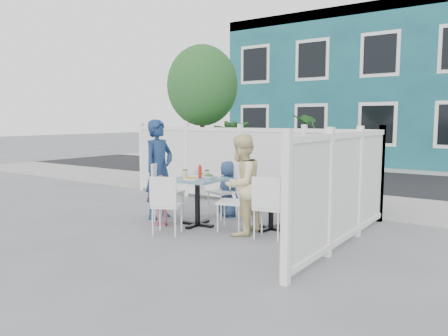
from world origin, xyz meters
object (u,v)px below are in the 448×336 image
Objects in this scene: main_table at (197,189)px; spare_table at (271,193)px; utility_cabinet at (186,160)px; chair_back at (226,186)px; chair_near at (165,201)px; chair_right at (236,197)px; woman at (241,185)px; chair_left at (164,187)px; toddler at (161,200)px; boy at (227,189)px; man at (159,169)px.

main_table is 1.00× the size of spare_table.
utility_cabinet is 4.36m from chair_back.
utility_cabinet is 5.50m from chair_near.
chair_right is 1.01m from chair_back.
chair_right is at bearing 151.14° from chair_back.
woman is at bearing 152.54° from chair_back.
chair_left is 1.48m from chair_right.
main_table is 0.95× the size of toddler.
chair_back is at bearing 118.60° from chair_left.
utility_cabinet is at bearing -162.68° from chair_left.
utility_cabinet reaches higher than boy.
main_table is 0.45× the size of man.
chair_right is (1.48, 0.08, -0.04)m from chair_left.
chair_back is 0.94× the size of boy.
boy reaches higher than chair_right.
chair_right is 0.92× the size of boy.
chair_near is at bearing -132.02° from man.
woman is at bearing -115.22° from spare_table.
chair_back reaches higher than spare_table.
woman is 1.49m from toddler.
chair_right is at bearing -138.23° from spare_table.
toddler is at bearing 84.47° from boy.
chair_left is at bearing -166.65° from spare_table.
chair_left is 1.07m from chair_near.
chair_back reaches higher than chair_right.
chair_near is at bearing 26.20° from chair_left.
chair_near is at bearing -133.49° from spare_table.
woman is at bearing -2.66° from main_table.
utility_cabinet reaches higher than chair_left.
chair_back is at bearing 64.41° from chair_near.
toddler is (-0.50, 0.43, -0.11)m from chair_near.
chair_back is (0.01, 0.83, -0.06)m from main_table.
spare_table is 2.12m from man.
spare_table is 0.88× the size of chair_near.
boy is 1.30m from toddler.
toddler is at bearing -80.47° from woman.
chair_back is at bearing -38.80° from utility_cabinet.
chair_left is at bearing 101.14° from toddler.
main_table is at bearing 80.36° from chair_right.
man is at bearing 112.16° from toddler.
chair_near is 0.59× the size of woman.
boy reaches higher than chair_near.
woman reaches higher than chair_left.
boy is at bearing 88.93° from main_table.
chair_left is at bearing 109.43° from chair_near.
boy is (-1.12, 0.39, -0.08)m from spare_table.
chair_left is 1.12m from chair_back.
chair_left is 0.34m from man.
chair_left is 1.10× the size of chair_near.
chair_near is 1.26m from man.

